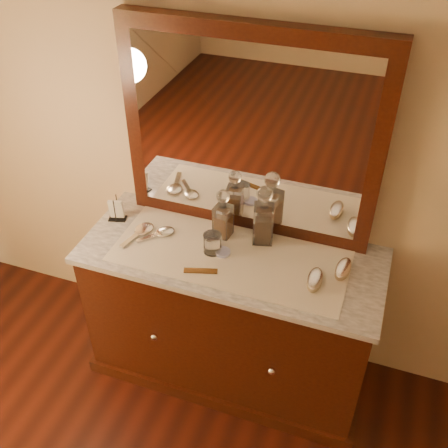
{
  "coord_description": "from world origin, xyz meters",
  "views": [
    {
      "loc": [
        0.59,
        0.19,
        2.48
      ],
      "look_at": [
        0.0,
        1.85,
        1.1
      ],
      "focal_mm": 42.02,
      "sensor_mm": 36.0,
      "label": 1
    }
  ],
  "objects": [
    {
      "name": "hand_mirror_outer",
      "position": [
        -0.47,
        1.95,
        0.86
      ],
      "size": [
        0.11,
        0.23,
        0.02
      ],
      "color": "silver",
      "rests_on": "lace_runner"
    },
    {
      "name": "marble_top",
      "position": [
        0.0,
        1.96,
        0.83
      ],
      "size": [
        1.44,
        0.59,
        0.03
      ],
      "primitive_type": "cube",
      "color": "white",
      "rests_on": "dresser_cabinet"
    },
    {
      "name": "dresser_plinth",
      "position": [
        0.0,
        1.96,
        0.04
      ],
      "size": [
        1.46,
        0.59,
        0.08
      ],
      "primitive_type": "cube",
      "color": "black",
      "rests_on": "floor"
    },
    {
      "name": "lace_runner",
      "position": [
        0.0,
        1.94,
        0.85
      ],
      "size": [
        1.1,
        0.45,
        0.0
      ],
      "primitive_type": "cube",
      "color": "beige",
      "rests_on": "marble_top"
    },
    {
      "name": "comb",
      "position": [
        -0.09,
        1.79,
        0.86
      ],
      "size": [
        0.15,
        0.07,
        0.01
      ],
      "primitive_type": "cube",
      "rotation": [
        0.0,
        0.0,
        0.29
      ],
      "color": "brown",
      "rests_on": "lace_runner"
    },
    {
      "name": "napkin_rack",
      "position": [
        -0.64,
        2.02,
        0.9
      ],
      "size": [
        0.1,
        0.07,
        0.13
      ],
      "color": "black",
      "rests_on": "marble_top"
    },
    {
      "name": "knob_right",
      "position": [
        0.3,
        1.67,
        0.45
      ],
      "size": [
        0.04,
        0.04,
        0.04
      ],
      "primitive_type": "sphere",
      "color": "silver",
      "rests_on": "dresser_cabinet"
    },
    {
      "name": "mirror_frame",
      "position": [
        0.0,
        2.2,
        1.35
      ],
      "size": [
        1.2,
        0.08,
        1.0
      ],
      "primitive_type": "cube",
      "color": "black",
      "rests_on": "marble_top"
    },
    {
      "name": "hand_mirror_inner",
      "position": [
        -0.37,
        1.98,
        0.86
      ],
      "size": [
        0.17,
        0.18,
        0.02
      ],
      "color": "silver",
      "rests_on": "lace_runner"
    },
    {
      "name": "dresser_cabinet",
      "position": [
        0.0,
        1.96,
        0.41
      ],
      "size": [
        1.4,
        0.55,
        0.82
      ],
      "primitive_type": "cube",
      "color": "black",
      "rests_on": "floor"
    },
    {
      "name": "decanter_right",
      "position": [
        0.11,
        2.1,
        0.97
      ],
      "size": [
        0.11,
        0.11,
        0.31
      ],
      "color": "brown",
      "rests_on": "lace_runner"
    },
    {
      "name": "brush_near",
      "position": [
        0.41,
        1.89,
        0.87
      ],
      "size": [
        0.07,
        0.15,
        0.04
      ],
      "color": "#9E8460",
      "rests_on": "lace_runner"
    },
    {
      "name": "knob_left",
      "position": [
        -0.3,
        1.67,
        0.45
      ],
      "size": [
        0.04,
        0.04,
        0.04
      ],
      "primitive_type": "sphere",
      "color": "silver",
      "rests_on": "dresser_cabinet"
    },
    {
      "name": "decanter_left",
      "position": [
        -0.08,
        2.07,
        0.95
      ],
      "size": [
        0.09,
        0.09,
        0.26
      ],
      "color": "brown",
      "rests_on": "lace_runner"
    },
    {
      "name": "pin_dish",
      "position": [
        -0.04,
        1.94,
        0.86
      ],
      "size": [
        0.07,
        0.07,
        0.01
      ],
      "primitive_type": "cylinder",
      "rotation": [
        0.0,
        0.0,
        0.0
      ],
      "color": "white",
      "rests_on": "lace_runner"
    },
    {
      "name": "mirror_glass",
      "position": [
        0.0,
        2.17,
        1.35
      ],
      "size": [
        1.06,
        0.01,
        0.86
      ],
      "primitive_type": "cube",
      "color": "white",
      "rests_on": "marble_top"
    },
    {
      "name": "tumblers",
      "position": [
        -0.09,
        1.94,
        0.9
      ],
      "size": [
        0.09,
        0.09,
        0.1
      ],
      "color": "white",
      "rests_on": "lace_runner"
    },
    {
      "name": "brush_far",
      "position": [
        0.52,
        2.0,
        0.87
      ],
      "size": [
        0.08,
        0.15,
        0.04
      ],
      "color": "#9E8460",
      "rests_on": "lace_runner"
    }
  ]
}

